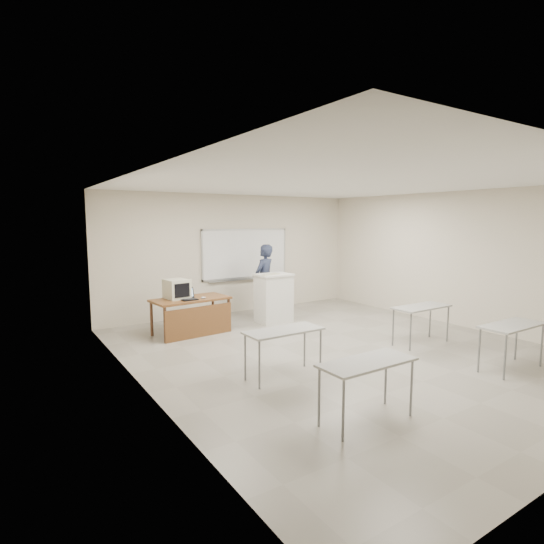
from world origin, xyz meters
TOP-DOWN VIEW (x-y plane):
  - floor at (0.00, 0.00)m, footprint 7.00×8.00m
  - whiteboard at (0.30, 3.97)m, footprint 2.48×0.10m
  - student_desks at (-0.00, -1.35)m, footprint 4.40×2.20m
  - instructor_desk at (-1.80, 2.49)m, footprint 1.56×0.78m
  - podium at (0.20, 2.50)m, footprint 0.80×0.58m
  - crt_monitor at (-2.05, 2.73)m, footprint 0.44×0.49m
  - laptop at (-1.90, 2.47)m, footprint 0.32×0.29m
  - mouse at (-1.60, 2.40)m, footprint 0.12×0.10m
  - keyboard at (0.05, 2.38)m, footprint 0.48×0.23m
  - presenter at (0.38, 3.19)m, footprint 0.77×0.67m

SIDE VIEW (x-z plane):
  - floor at x=0.00m, z-range -0.01..0.00m
  - instructor_desk at x=-1.80m, z-range 0.19..0.94m
  - podium at x=0.20m, z-range 0.00..1.13m
  - student_desks at x=0.00m, z-range 0.31..1.04m
  - mouse at x=-1.60m, z-range 0.75..0.79m
  - laptop at x=-1.90m, z-range 0.69..0.92m
  - presenter at x=0.38m, z-range 0.00..1.77m
  - crt_monitor at x=-2.05m, z-range 0.74..1.16m
  - keyboard at x=0.05m, z-range 1.13..1.15m
  - whiteboard at x=0.30m, z-range 0.83..2.14m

